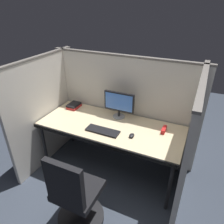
{
  "coord_description": "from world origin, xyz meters",
  "views": [
    {
      "loc": [
        0.99,
        -1.79,
        2.21
      ],
      "look_at": [
        0.0,
        0.35,
        0.92
      ],
      "focal_mm": 33.2,
      "sensor_mm": 36.0,
      "label": 1
    }
  ],
  "objects_px": {
    "computer_mouse": "(132,136)",
    "book_stack": "(74,106)",
    "desk": "(110,129)",
    "monitor_center": "(119,103)",
    "red_stapler": "(164,130)",
    "keyboard_main": "(103,131)",
    "office_chair": "(76,200)"
  },
  "relations": [
    {
      "from": "computer_mouse",
      "to": "book_stack",
      "type": "relative_size",
      "value": 0.44
    },
    {
      "from": "desk",
      "to": "monitor_center",
      "type": "distance_m",
      "value": 0.38
    },
    {
      "from": "computer_mouse",
      "to": "red_stapler",
      "type": "bearing_deg",
      "value": 39.92
    },
    {
      "from": "keyboard_main",
      "to": "red_stapler",
      "type": "distance_m",
      "value": 0.77
    },
    {
      "from": "computer_mouse",
      "to": "book_stack",
      "type": "distance_m",
      "value": 1.13
    },
    {
      "from": "computer_mouse",
      "to": "red_stapler",
      "type": "distance_m",
      "value": 0.43
    },
    {
      "from": "monitor_center",
      "to": "computer_mouse",
      "type": "distance_m",
      "value": 0.54
    },
    {
      "from": "desk",
      "to": "computer_mouse",
      "type": "distance_m",
      "value": 0.36
    },
    {
      "from": "keyboard_main",
      "to": "book_stack",
      "type": "distance_m",
      "value": 0.81
    },
    {
      "from": "desk",
      "to": "keyboard_main",
      "type": "xyz_separation_m",
      "value": [
        -0.03,
        -0.15,
        0.06
      ]
    },
    {
      "from": "red_stapler",
      "to": "desk",
      "type": "bearing_deg",
      "value": -165.94
    },
    {
      "from": "monitor_center",
      "to": "red_stapler",
      "type": "height_order",
      "value": "monitor_center"
    },
    {
      "from": "office_chair",
      "to": "computer_mouse",
      "type": "xyz_separation_m",
      "value": [
        0.3,
        0.81,
        0.39
      ]
    },
    {
      "from": "book_stack",
      "to": "desk",
      "type": "bearing_deg",
      "value": -19.02
    },
    {
      "from": "desk",
      "to": "keyboard_main",
      "type": "height_order",
      "value": "keyboard_main"
    },
    {
      "from": "office_chair",
      "to": "monitor_center",
      "type": "height_order",
      "value": "monitor_center"
    },
    {
      "from": "desk",
      "to": "red_stapler",
      "type": "bearing_deg",
      "value": 14.06
    },
    {
      "from": "book_stack",
      "to": "keyboard_main",
      "type": "bearing_deg",
      "value": -30.12
    },
    {
      "from": "monitor_center",
      "to": "desk",
      "type": "bearing_deg",
      "value": -91.93
    },
    {
      "from": "monitor_center",
      "to": "keyboard_main",
      "type": "height_order",
      "value": "monitor_center"
    },
    {
      "from": "office_chair",
      "to": "desk",
      "type": "bearing_deg",
      "value": 98.32
    },
    {
      "from": "keyboard_main",
      "to": "office_chair",
      "type": "bearing_deg",
      "value": -84.63
    },
    {
      "from": "desk",
      "to": "book_stack",
      "type": "xyz_separation_m",
      "value": [
        -0.73,
        0.25,
        0.08
      ]
    },
    {
      "from": "monitor_center",
      "to": "computer_mouse",
      "type": "bearing_deg",
      "value": -48.86
    },
    {
      "from": "office_chair",
      "to": "computer_mouse",
      "type": "height_order",
      "value": "office_chair"
    },
    {
      "from": "computer_mouse",
      "to": "book_stack",
      "type": "bearing_deg",
      "value": 161.46
    },
    {
      "from": "keyboard_main",
      "to": "red_stapler",
      "type": "relative_size",
      "value": 2.87
    },
    {
      "from": "desk",
      "to": "monitor_center",
      "type": "xyz_separation_m",
      "value": [
        0.01,
        0.27,
        0.27
      ]
    },
    {
      "from": "monitor_center",
      "to": "keyboard_main",
      "type": "bearing_deg",
      "value": -95.35
    },
    {
      "from": "monitor_center",
      "to": "book_stack",
      "type": "xyz_separation_m",
      "value": [
        -0.74,
        -0.02,
        -0.19
      ]
    },
    {
      "from": "desk",
      "to": "red_stapler",
      "type": "distance_m",
      "value": 0.69
    },
    {
      "from": "desk",
      "to": "monitor_center",
      "type": "relative_size",
      "value": 4.42
    }
  ]
}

